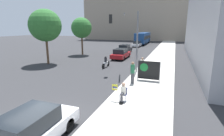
% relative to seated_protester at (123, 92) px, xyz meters
% --- Properties ---
extents(ground_plane, '(160.00, 160.00, 0.00)m').
position_rel_seated_protester_xyz_m(ground_plane, '(-2.93, -3.44, -0.79)').
color(ground_plane, '#303033').
extents(sidewalk_curb, '(3.97, 90.00, 0.17)m').
position_rel_seated_protester_xyz_m(sidewalk_curb, '(0.96, 11.56, -0.71)').
color(sidewalk_curb, beige).
rests_on(sidewalk_curb, ground_plane).
extents(building_backdrop_far, '(52.00, 12.00, 23.49)m').
position_rel_seated_protester_xyz_m(building_backdrop_far, '(-4.93, 58.83, 10.96)').
color(building_backdrop_far, gray).
rests_on(building_backdrop_far, ground_plane).
extents(seated_protester, '(0.91, 0.77, 1.18)m').
position_rel_seated_protester_xyz_m(seated_protester, '(0.00, 0.00, 0.00)').
color(seated_protester, '#474C56').
rests_on(seated_protester, sidewalk_curb).
extents(jogger_on_sidewalk, '(0.34, 0.34, 1.76)m').
position_rel_seated_protester_xyz_m(jogger_on_sidewalk, '(-0.25, 3.65, 0.28)').
color(jogger_on_sidewalk, '#424247').
rests_on(jogger_on_sidewalk, sidewalk_curb).
extents(pedestrian_behind, '(0.34, 0.34, 1.71)m').
position_rel_seated_protester_xyz_m(pedestrian_behind, '(0.05, 6.25, 0.25)').
color(pedestrian_behind, '#756651').
rests_on(pedestrian_behind, sidewalk_curb).
extents(protest_banner, '(1.89, 0.06, 1.66)m').
position_rel_seated_protester_xyz_m(protest_banner, '(0.83, 4.89, 0.26)').
color(protest_banner, slate).
rests_on(protest_banner, sidewalk_curb).
extents(traffic_light_pole, '(2.79, 2.55, 5.92)m').
position_rel_seated_protester_xyz_m(traffic_light_pole, '(-1.71, 7.38, 3.35)').
color(traffic_light_pole, slate).
rests_on(traffic_light_pole, sidewalk_curb).
extents(parked_car_curbside, '(1.75, 4.17, 1.48)m').
position_rel_seated_protester_xyz_m(parked_car_curbside, '(-2.22, -4.99, -0.05)').
color(parked_car_curbside, silver).
rests_on(parked_car_curbside, ground_plane).
extents(car_on_road_nearest, '(1.88, 4.77, 1.51)m').
position_rel_seated_protester_xyz_m(car_on_road_nearest, '(-4.71, 15.23, -0.04)').
color(car_on_road_nearest, maroon).
rests_on(car_on_road_nearest, ground_plane).
extents(car_on_road_midblock, '(1.73, 4.71, 1.53)m').
position_rel_seated_protester_xyz_m(car_on_road_midblock, '(-5.83, 21.42, -0.03)').
color(car_on_road_midblock, black).
rests_on(car_on_road_midblock, ground_plane).
extents(car_on_road_distant, '(1.73, 4.14, 1.43)m').
position_rel_seated_protester_xyz_m(car_on_road_distant, '(-5.78, 32.32, -0.07)').
color(car_on_road_distant, silver).
rests_on(car_on_road_distant, ground_plane).
extents(city_bus_on_road, '(2.55, 11.75, 3.14)m').
position_rel_seated_protester_xyz_m(city_bus_on_road, '(-5.72, 39.85, 1.03)').
color(city_bus_on_road, navy).
rests_on(city_bus_on_road, ground_plane).
extents(motorcycle_on_road, '(0.28, 2.15, 1.33)m').
position_rel_seated_protester_xyz_m(motorcycle_on_road, '(-4.66, 8.95, -0.23)').
color(motorcycle_on_road, white).
rests_on(motorcycle_on_road, ground_plane).
extents(street_tree_near_curb, '(3.96, 3.96, 6.79)m').
position_rel_seated_protester_xyz_m(street_tree_near_curb, '(-12.49, 8.52, 4.01)').
color(street_tree_near_curb, brown).
rests_on(street_tree_near_curb, ground_plane).
extents(street_tree_midblock, '(3.39, 3.39, 6.21)m').
position_rel_seated_protester_xyz_m(street_tree_midblock, '(-12.06, 16.76, 3.71)').
color(street_tree_midblock, brown).
rests_on(street_tree_midblock, ground_plane).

